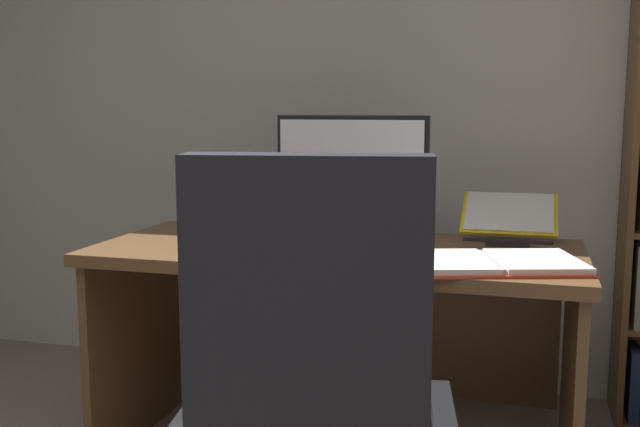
% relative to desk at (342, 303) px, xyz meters
% --- Properties ---
extents(wall_back, '(5.37, 0.12, 2.69)m').
position_rel_desk_xyz_m(wall_back, '(-0.08, 0.80, 0.81)').
color(wall_back, beige).
rests_on(wall_back, ground).
extents(desk, '(1.56, 0.70, 0.74)m').
position_rel_desk_xyz_m(desk, '(0.00, 0.00, 0.00)').
color(desk, brown).
rests_on(desk, ground).
extents(monitor, '(0.54, 0.16, 0.42)m').
position_rel_desk_xyz_m(monitor, '(-0.00, 0.15, 0.43)').
color(monitor, black).
rests_on(monitor, desk).
extents(laptop, '(0.31, 0.33, 0.26)m').
position_rel_desk_xyz_m(laptop, '(-0.43, 0.16, 0.26)').
color(laptop, black).
rests_on(laptop, desk).
extents(keyboard, '(0.42, 0.15, 0.02)m').
position_rel_desk_xyz_m(keyboard, '(-0.00, -0.19, 0.22)').
color(keyboard, black).
rests_on(keyboard, desk).
extents(computer_mouse, '(0.06, 0.10, 0.04)m').
position_rel_desk_xyz_m(computer_mouse, '(-0.30, -0.19, 0.23)').
color(computer_mouse, black).
rests_on(computer_mouse, desk).
extents(reading_stand_with_book, '(0.32, 0.27, 0.15)m').
position_rel_desk_xyz_m(reading_stand_with_book, '(0.54, 0.21, 0.28)').
color(reading_stand_with_book, black).
rests_on(reading_stand_with_book, desk).
extents(open_binder, '(0.58, 0.44, 0.02)m').
position_rel_desk_xyz_m(open_binder, '(0.50, -0.24, 0.22)').
color(open_binder, '#DB422D').
rests_on(open_binder, desk).
extents(notepad, '(0.18, 0.23, 0.01)m').
position_rel_desk_xyz_m(notepad, '(0.22, -0.07, 0.21)').
color(notepad, white).
rests_on(notepad, desk).
extents(pen, '(0.13, 0.05, 0.01)m').
position_rel_desk_xyz_m(pen, '(0.24, -0.07, 0.22)').
color(pen, maroon).
rests_on(pen, notepad).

